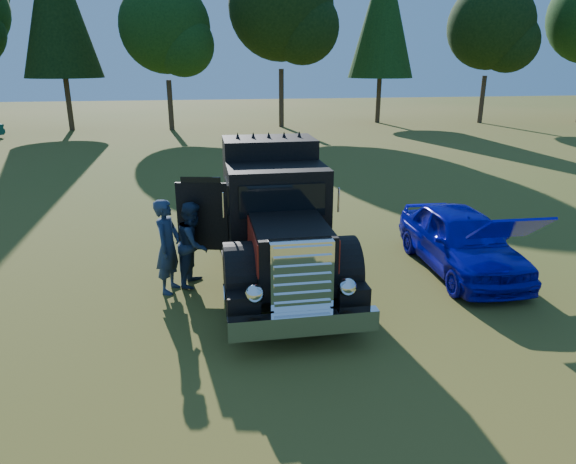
% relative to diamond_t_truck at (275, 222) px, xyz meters
% --- Properties ---
extents(ground, '(120.00, 120.00, 0.00)m').
position_rel_diamond_t_truck_xyz_m(ground, '(0.49, -2.23, -1.28)').
color(ground, '#364C16').
rests_on(ground, ground).
extents(treeline, '(72.10, 25.60, 13.84)m').
position_rel_diamond_t_truck_xyz_m(treeline, '(-4.53, 25.84, 6.63)').
color(treeline, '#2D2116').
rests_on(treeline, ground).
extents(diamond_t_truck, '(3.36, 7.16, 3.00)m').
position_rel_diamond_t_truck_xyz_m(diamond_t_truck, '(0.00, 0.00, 0.00)').
color(diamond_t_truck, black).
rests_on(diamond_t_truck, ground).
extents(hotrod_coupe, '(1.84, 4.35, 1.89)m').
position_rel_diamond_t_truck_xyz_m(hotrod_coupe, '(4.30, -0.35, -0.54)').
color(hotrod_coupe, '#0908B8').
rests_on(hotrod_coupe, ground).
extents(spectator_near, '(0.71, 0.85, 2.00)m').
position_rel_diamond_t_truck_xyz_m(spectator_near, '(-2.30, -0.43, -0.28)').
color(spectator_near, '#1B2B3F').
rests_on(spectator_near, ground).
extents(spectator_far, '(0.95, 1.07, 1.84)m').
position_rel_diamond_t_truck_xyz_m(spectator_far, '(-1.78, -0.12, -0.36)').
color(spectator_far, '#1D2F44').
rests_on(spectator_far, ground).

